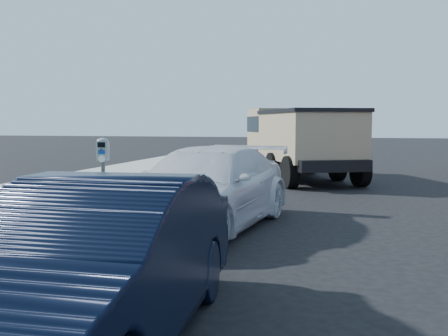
% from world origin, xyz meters
% --- Properties ---
extents(ground, '(120.00, 120.00, 0.00)m').
position_xyz_m(ground, '(0.00, 0.00, 0.00)').
color(ground, black).
rests_on(ground, ground).
extents(streetside, '(6.12, 50.00, 0.15)m').
position_xyz_m(streetside, '(-5.57, 2.00, 0.07)').
color(streetside, '#96968E').
rests_on(streetside, ground).
extents(parking_meter, '(0.22, 0.16, 1.46)m').
position_xyz_m(parking_meter, '(-3.10, -0.52, 1.19)').
color(parking_meter, '#3F4247').
rests_on(parking_meter, ground).
extents(white_wagon, '(2.61, 5.09, 1.41)m').
position_xyz_m(white_wagon, '(-1.56, 0.27, 0.71)').
color(white_wagon, silver).
rests_on(white_wagon, ground).
extents(navy_sedan, '(1.75, 4.30, 1.39)m').
position_xyz_m(navy_sedan, '(-1.06, -4.70, 0.69)').
color(navy_sedan, black).
rests_on(navy_sedan, ground).
extents(dump_truck, '(4.49, 6.36, 2.35)m').
position_xyz_m(dump_truck, '(-0.83, 8.85, 1.33)').
color(dump_truck, black).
rests_on(dump_truck, ground).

